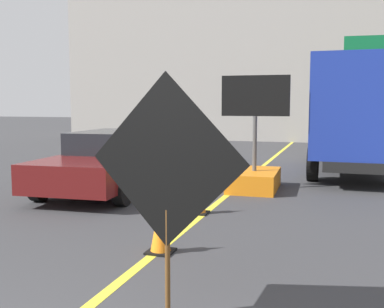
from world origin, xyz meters
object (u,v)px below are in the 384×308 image
at_px(pickup_car, 114,160).
at_px(traffic_cone_mid_lane, 198,193).
at_px(roadwork_sign, 167,165).
at_px(arrow_board_trailer, 254,169).
at_px(traffic_cone_near_sign, 160,226).
at_px(box_truck, 356,113).

bearing_deg(pickup_car, traffic_cone_mid_lane, -34.27).
height_order(pickup_car, traffic_cone_mid_lane, pickup_car).
bearing_deg(traffic_cone_mid_lane, pickup_car, 145.73).
xyz_separation_m(roadwork_sign, pickup_car, (-3.62, 5.94, -0.77)).
bearing_deg(arrow_board_trailer, roadwork_sign, -86.79).
relative_size(pickup_car, traffic_cone_near_sign, 6.75).
height_order(roadwork_sign, traffic_cone_near_sign, roadwork_sign).
bearing_deg(box_truck, arrow_board_trailer, -122.33).
relative_size(box_truck, traffic_cone_mid_lane, 9.65).
distance_m(roadwork_sign, pickup_car, 6.99).
xyz_separation_m(arrow_board_trailer, traffic_cone_mid_lane, (-0.56, -2.75, -0.10)).
bearing_deg(roadwork_sign, arrow_board_trailer, 93.21).
bearing_deg(traffic_cone_near_sign, roadwork_sign, -66.42).
relative_size(roadwork_sign, arrow_board_trailer, 0.86).
relative_size(arrow_board_trailer, pickup_car, 0.52).
relative_size(roadwork_sign, box_truck, 0.31).
xyz_separation_m(roadwork_sign, box_truck, (1.97, 10.57, 0.30)).
bearing_deg(roadwork_sign, traffic_cone_mid_lane, 102.89).
bearing_deg(pickup_car, roadwork_sign, -58.64).
distance_m(pickup_car, traffic_cone_near_sign, 5.05).
height_order(roadwork_sign, box_truck, box_truck).
distance_m(box_truck, traffic_cone_mid_lane, 7.22).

